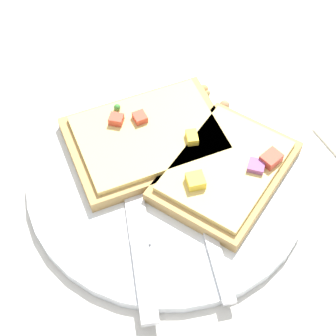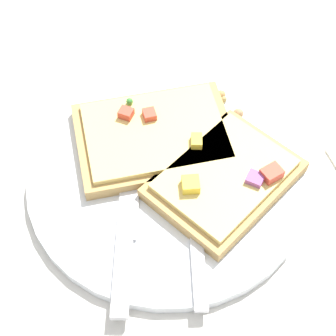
% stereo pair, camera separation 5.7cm
% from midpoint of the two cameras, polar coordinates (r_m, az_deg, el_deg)
% --- Properties ---
extents(ground_plane, '(4.00, 4.00, 0.00)m').
position_cam_midpoint_polar(ground_plane, '(0.59, 2.77, -1.43)').
color(ground_plane, beige).
extents(plate, '(0.29, 0.29, 0.01)m').
position_cam_midpoint_polar(plate, '(0.58, 2.79, -1.10)').
color(plate, white).
rests_on(plate, ground).
extents(fork, '(0.21, 0.08, 0.01)m').
position_cam_midpoint_polar(fork, '(0.56, 5.84, -3.14)').
color(fork, silver).
rests_on(fork, plate).
extents(knife, '(0.21, 0.09, 0.01)m').
position_cam_midpoint_polar(knife, '(0.54, -1.32, -6.41)').
color(knife, silver).
rests_on(knife, plate).
extents(pizza_slice_main, '(0.13, 0.18, 0.03)m').
position_cam_midpoint_polar(pizza_slice_main, '(0.60, 1.69, 3.19)').
color(pizza_slice_main, tan).
rests_on(pizza_slice_main, plate).
extents(pizza_slice_corner, '(0.16, 0.18, 0.03)m').
position_cam_midpoint_polar(pizza_slice_corner, '(0.57, 8.67, -1.25)').
color(pizza_slice_corner, tan).
rests_on(pizza_slice_corner, plate).
extents(crumb_scatter, '(0.04, 0.02, 0.01)m').
position_cam_midpoint_polar(crumb_scatter, '(0.64, 8.87, 6.24)').
color(crumb_scatter, tan).
rests_on(crumb_scatter, plate).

